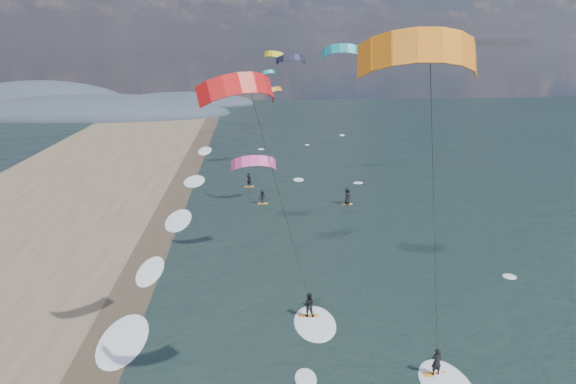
{
  "coord_description": "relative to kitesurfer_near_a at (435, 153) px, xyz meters",
  "views": [
    {
      "loc": [
        -3.49,
        -19.05,
        16.68
      ],
      "look_at": [
        -1.0,
        12.0,
        7.0
      ],
      "focal_mm": 30.0,
      "sensor_mm": 36.0,
      "label": 1
    }
  ],
  "objects": [
    {
      "name": "coastal_hills",
      "position": [
        -47.67,
        111.19,
        -13.05
      ],
      "size": [
        80.0,
        41.0,
        15.0
      ],
      "color": "#3D4756",
      "rests_on": "ground"
    },
    {
      "name": "shoreline_surf",
      "position": [
        -13.63,
        18.08,
        -13.05
      ],
      "size": [
        2.4,
        79.4,
        0.11
      ],
      "color": "white",
      "rests_on": "ground"
    },
    {
      "name": "far_kitesurfers",
      "position": [
        -1.6,
        34.73,
        -12.2
      ],
      "size": [
        11.65,
        8.37,
        1.83
      ],
      "color": "orange",
      "rests_on": "ground"
    },
    {
      "name": "bg_kite_field",
      "position": [
        -2.29,
        58.2,
        -1.28
      ],
      "size": [
        13.33,
        79.29,
        9.4
      ],
      "color": "yellow",
      "rests_on": "ground"
    },
    {
      "name": "wet_sand_strip",
      "position": [
        -14.83,
        13.33,
        -13.05
      ],
      "size": [
        3.0,
        240.0,
        0.0
      ],
      "primitive_type": "cube",
      "color": "#382D23",
      "rests_on": "ground"
    },
    {
      "name": "kitesurfer_near_a",
      "position": [
        0.0,
        0.0,
        0.0
      ],
      "size": [
        7.55,
        8.33,
        17.49
      ],
      "color": "orange",
      "rests_on": "ground"
    },
    {
      "name": "kitesurfer_near_b",
      "position": [
        -5.19,
        6.76,
        -2.7
      ],
      "size": [
        7.03,
        8.82,
        15.97
      ],
      "color": "orange",
      "rests_on": "ground"
    }
  ]
}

